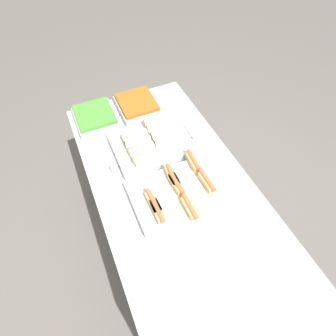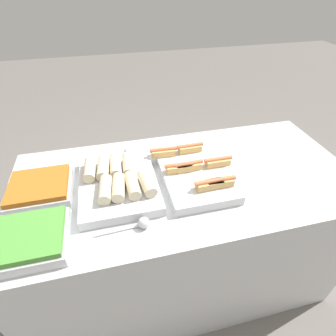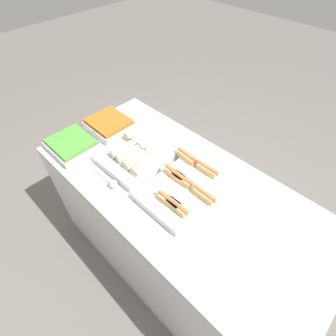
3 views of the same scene
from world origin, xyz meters
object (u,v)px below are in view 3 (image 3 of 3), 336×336
object	(u,v)px
tray_hotdogs	(186,186)
serving_spoon_far	(176,139)
serving_spoon_near	(112,183)
tray_side_front	(72,145)
tray_side_back	(109,125)
tray_wraps	(139,152)

from	to	relation	value
tray_hotdogs	serving_spoon_far	xyz separation A→B (m)	(-0.32, 0.26, -0.01)
serving_spoon_near	tray_side_front	bearing A→B (deg)	178.61
tray_hotdogs	tray_side_front	bearing A→B (deg)	-161.13
tray_side_back	serving_spoon_far	distance (m)	0.48
tray_side_front	tray_side_back	distance (m)	0.30
tray_side_back	serving_spoon_near	xyz separation A→B (m)	(0.43, -0.31, -0.01)
tray_hotdogs	tray_side_front	distance (m)	0.79
tray_hotdogs	tray_wraps	bearing A→B (deg)	-179.92
tray_hotdogs	tray_wraps	xyz separation A→B (m)	(-0.38, -0.00, 0.01)
tray_side_front	serving_spoon_near	size ratio (longest dim) A/B	1.22
tray_wraps	serving_spoon_far	xyz separation A→B (m)	(0.06, 0.27, -0.02)
serving_spoon_near	serving_spoon_far	world-z (taller)	same
tray_wraps	serving_spoon_near	bearing A→B (deg)	-76.28
tray_side_front	tray_side_back	world-z (taller)	same
tray_side_front	tray_wraps	bearing A→B (deg)	35.07
tray_hotdogs	tray_side_front	xyz separation A→B (m)	(-0.75, -0.25, 0.00)
tray_hotdogs	tray_wraps	world-z (taller)	tray_wraps
tray_hotdogs	serving_spoon_near	distance (m)	0.41
tray_side_front	tray_hotdogs	bearing A→B (deg)	18.87
tray_side_back	serving_spoon_near	size ratio (longest dim) A/B	1.22
tray_side_back	serving_spoon_far	world-z (taller)	tray_side_back
tray_side_front	serving_spoon_near	bearing A→B (deg)	-1.39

